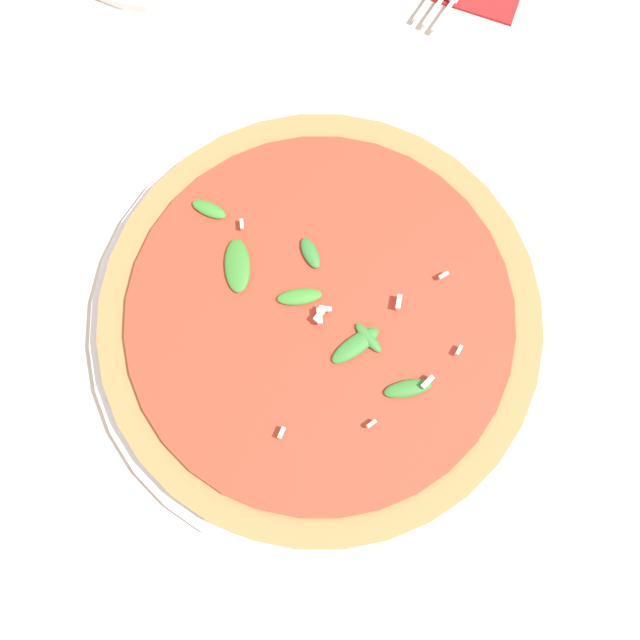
# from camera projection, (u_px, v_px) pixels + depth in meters

# --- Properties ---
(ground_plane) EXTENTS (6.00, 6.00, 0.00)m
(ground_plane) POSITION_uv_depth(u_px,v_px,m) (293.00, 323.00, 0.70)
(ground_plane) COLOR beige
(pizza_arugula_main) EXTENTS (0.36, 0.36, 0.05)m
(pizza_arugula_main) POSITION_uv_depth(u_px,v_px,m) (320.00, 324.00, 0.68)
(pizza_arugula_main) COLOR white
(pizza_arugula_main) RESTS_ON ground_plane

